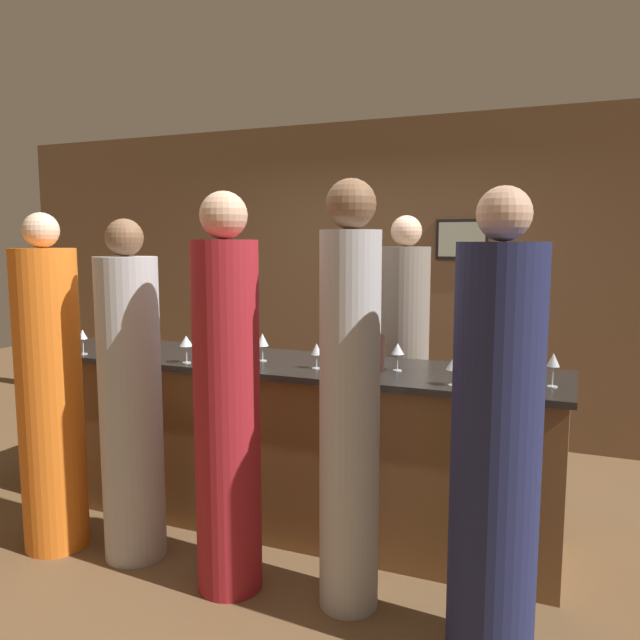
{
  "coord_description": "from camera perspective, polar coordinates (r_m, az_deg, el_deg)",
  "views": [
    {
      "loc": [
        1.68,
        -3.34,
        1.73
      ],
      "look_at": [
        0.24,
        0.1,
        1.26
      ],
      "focal_mm": 35.0,
      "sensor_mm": 36.0,
      "label": 1
    }
  ],
  "objects": [
    {
      "name": "ground_plane",
      "position": [
        4.12,
        -3.81,
        -17.67
      ],
      "size": [
        14.0,
        14.0,
        0.0
      ],
      "primitive_type": "plane",
      "color": "brown"
    },
    {
      "name": "back_wall",
      "position": [
        5.68,
        5.45,
        3.81
      ],
      "size": [
        8.0,
        0.08,
        2.8
      ],
      "color": "brown",
      "rests_on": "ground_plane"
    },
    {
      "name": "bar_counter",
      "position": [
        3.94,
        -3.88,
        -10.95
      ],
      "size": [
        3.39,
        0.76,
        1.01
      ],
      "color": "brown",
      "rests_on": "ground_plane"
    },
    {
      "name": "bartender",
      "position": [
        4.29,
        7.7,
        -4.17
      ],
      "size": [
        0.33,
        0.33,
        1.9
      ],
      "rotation": [
        0.0,
        0.0,
        3.14
      ],
      "color": "gray",
      "rests_on": "ground_plane"
    },
    {
      "name": "guest_0",
      "position": [
        3.1,
        -8.48,
        -7.88
      ],
      "size": [
        0.32,
        0.32,
        1.97
      ],
      "color": "maroon",
      "rests_on": "ground_plane"
    },
    {
      "name": "guest_1",
      "position": [
        2.65,
        15.77,
        -11.18
      ],
      "size": [
        0.36,
        0.36,
        1.94
      ],
      "color": "#1E234C",
      "rests_on": "ground_plane"
    },
    {
      "name": "guest_2",
      "position": [
        2.91,
        2.73,
        -8.01
      ],
      "size": [
        0.28,
        0.28,
        2.01
      ],
      "color": "#B2B2B7",
      "rests_on": "ground_plane"
    },
    {
      "name": "guest_3",
      "position": [
        3.81,
        -23.45,
        -6.35
      ],
      "size": [
        0.35,
        0.35,
        1.89
      ],
      "color": "orange",
      "rests_on": "ground_plane"
    },
    {
      "name": "guest_4",
      "position": [
        3.55,
        -16.91,
        -7.29
      ],
      "size": [
        0.33,
        0.33,
        1.85
      ],
      "color": "#B2B2B7",
      "rests_on": "ground_plane"
    },
    {
      "name": "wine_bottle_0",
      "position": [
        3.49,
        5.38,
        -2.84
      ],
      "size": [
        0.07,
        0.07,
        0.3
      ],
      "color": "black",
      "rests_on": "bar_counter"
    },
    {
      "name": "ice_bucket",
      "position": [
        4.66,
        -17.17,
        -0.89
      ],
      "size": [
        0.19,
        0.19,
        0.18
      ],
      "color": "silver",
      "rests_on": "bar_counter"
    },
    {
      "name": "wine_glass_0",
      "position": [
        4.01,
        -15.75,
        -1.76
      ],
      "size": [
        0.06,
        0.06,
        0.16
      ],
      "color": "silver",
      "rests_on": "bar_counter"
    },
    {
      "name": "wine_glass_1",
      "position": [
        3.2,
        12.16,
        -3.92
      ],
      "size": [
        0.08,
        0.08,
        0.15
      ],
      "color": "silver",
      "rests_on": "bar_counter"
    },
    {
      "name": "wine_glass_2",
      "position": [
        4.28,
        -20.89,
        -1.33
      ],
      "size": [
        0.06,
        0.06,
        0.16
      ],
      "color": "silver",
      "rests_on": "bar_counter"
    },
    {
      "name": "wine_glass_3",
      "position": [
        3.3,
        20.55,
        -3.55
      ],
      "size": [
        0.06,
        0.06,
        0.17
      ],
      "color": "silver",
      "rests_on": "bar_counter"
    },
    {
      "name": "wine_glass_4",
      "position": [
        3.51,
        7.1,
        -2.7
      ],
      "size": [
        0.07,
        0.07,
        0.16
      ],
      "color": "silver",
      "rests_on": "bar_counter"
    },
    {
      "name": "wine_glass_5",
      "position": [
        3.78,
        -5.29,
        -1.87
      ],
      "size": [
        0.08,
        0.08,
        0.17
      ],
      "color": "silver",
      "rests_on": "bar_counter"
    },
    {
      "name": "wine_glass_6",
      "position": [
        3.79,
        -12.14,
        -1.95
      ],
      "size": [
        0.08,
        0.08,
        0.16
      ],
      "color": "silver",
      "rests_on": "bar_counter"
    },
    {
      "name": "wine_glass_7",
      "position": [
        3.54,
        -0.32,
        -2.76
      ],
      "size": [
        0.06,
        0.06,
        0.15
      ],
      "color": "silver",
      "rests_on": "bar_counter"
    }
  ]
}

